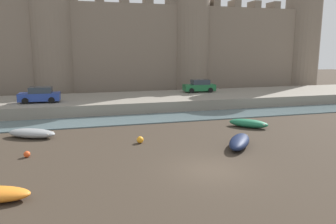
# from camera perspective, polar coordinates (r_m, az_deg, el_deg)

# --- Properties ---
(ground_plane) EXTENTS (160.00, 160.00, 0.00)m
(ground_plane) POSITION_cam_1_polar(r_m,az_deg,el_deg) (18.78, 7.31, -10.09)
(ground_plane) COLOR #382D23
(water_channel) EXTENTS (80.00, 4.50, 0.10)m
(water_channel) POSITION_cam_1_polar(r_m,az_deg,el_deg) (32.17, -2.82, -1.10)
(water_channel) COLOR slate
(water_channel) RESTS_ON ground
(quay_road) EXTENTS (70.89, 10.00, 1.23)m
(quay_road) POSITION_cam_1_polar(r_m,az_deg,el_deg) (39.06, -5.21, 1.82)
(quay_road) COLOR gray
(quay_road) RESTS_ON ground
(castle) EXTENTS (65.32, 6.44, 22.76)m
(castle) POSITION_cam_1_polar(r_m,az_deg,el_deg) (48.09, -7.52, 12.83)
(castle) COLOR #7A6B5B
(castle) RESTS_ON ground
(rowboat_midflat_left) EXTENTS (4.06, 3.00, 0.69)m
(rowboat_midflat_left) POSITION_cam_1_polar(r_m,az_deg,el_deg) (27.30, -22.62, -3.41)
(rowboat_midflat_left) COLOR gray
(rowboat_midflat_left) RESTS_ON ground
(rowboat_foreground_centre) EXTENTS (3.32, 3.27, 0.71)m
(rowboat_foreground_centre) POSITION_cam_1_polar(r_m,az_deg,el_deg) (29.41, 13.83, -1.90)
(rowboat_foreground_centre) COLOR #1E6B47
(rowboat_foreground_centre) RESTS_ON ground
(rowboat_foreground_left) EXTENTS (3.28, 3.83, 0.78)m
(rowboat_foreground_left) POSITION_cam_1_polar(r_m,az_deg,el_deg) (23.33, 12.33, -5.03)
(rowboat_foreground_left) COLOR #141E3D
(rowboat_foreground_left) RESTS_ON ground
(mooring_buoy_near_shore) EXTENTS (0.50, 0.50, 0.50)m
(mooring_buoy_near_shore) POSITION_cam_1_polar(r_m,az_deg,el_deg) (23.87, -4.88, -4.84)
(mooring_buoy_near_shore) COLOR orange
(mooring_buoy_near_shore) RESTS_ON ground
(mooring_buoy_off_centre) EXTENTS (0.41, 0.41, 0.41)m
(mooring_buoy_off_centre) POSITION_cam_1_polar(r_m,az_deg,el_deg) (22.56, -23.36, -6.77)
(mooring_buoy_off_centre) COLOR #E04C1E
(mooring_buoy_off_centre) RESTS_ON ground
(car_quay_west) EXTENTS (4.18, 2.04, 1.62)m
(car_quay_west) POSITION_cam_1_polar(r_m,az_deg,el_deg) (43.03, 5.50, 4.51)
(car_quay_west) COLOR #1E6638
(car_quay_west) RESTS_ON quay_road
(car_quay_east) EXTENTS (4.18, 2.04, 1.62)m
(car_quay_east) POSITION_cam_1_polar(r_m,az_deg,el_deg) (36.80, -21.43, 2.76)
(car_quay_east) COLOR #263F99
(car_quay_east) RESTS_ON quay_road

